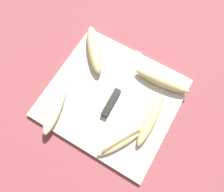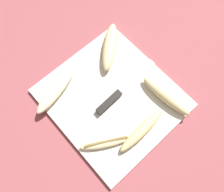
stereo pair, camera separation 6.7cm
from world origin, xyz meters
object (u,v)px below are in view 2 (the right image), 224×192
object	(u,v)px
banana_mellow_near	(166,96)
banana_golden_short	(142,130)
banana_ripe_center	(110,47)
knife	(116,96)
banana_bright_far	(56,89)
banana_soft_right	(106,142)

from	to	relation	value
banana_mellow_near	banana_golden_short	world-z (taller)	banana_mellow_near
banana_ripe_center	banana_golden_short	distance (m)	0.29
knife	banana_bright_far	world-z (taller)	banana_bright_far
banana_mellow_near	banana_soft_right	world-z (taller)	banana_mellow_near
banana_mellow_near	banana_bright_far	world-z (taller)	banana_mellow_near
banana_mellow_near	banana_golden_short	distance (m)	0.13
banana_golden_short	banana_ripe_center	bearing A→B (deg)	156.66
banana_mellow_near	banana_soft_right	distance (m)	0.23
banana_mellow_near	banana_bright_far	bearing A→B (deg)	-135.93
banana_golden_short	banana_bright_far	world-z (taller)	banana_bright_far
banana_ripe_center	banana_bright_far	bearing A→B (deg)	-90.14
knife	banana_mellow_near	world-z (taller)	banana_mellow_near
banana_ripe_center	banana_soft_right	distance (m)	0.31
knife	banana_bright_far	bearing A→B (deg)	-140.58
banana_bright_far	banana_mellow_near	bearing A→B (deg)	44.07
banana_ripe_center	banana_mellow_near	distance (m)	0.24
banana_ripe_center	banana_golden_short	bearing A→B (deg)	-23.34
knife	banana_bright_far	xyz separation A→B (m)	(-0.14, -0.12, 0.01)
banana_golden_short	banana_bright_far	distance (m)	0.29
banana_ripe_center	banana_soft_right	world-z (taller)	banana_ripe_center
knife	banana_mellow_near	distance (m)	0.15
banana_soft_right	banana_bright_far	xyz separation A→B (m)	(-0.22, -0.01, 0.01)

